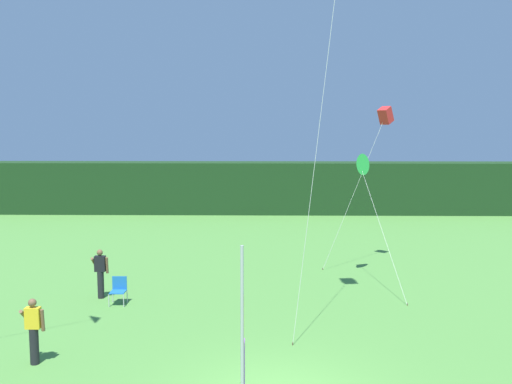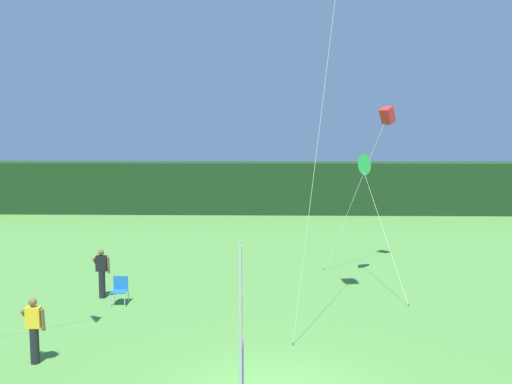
# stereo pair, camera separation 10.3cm
# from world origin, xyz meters

# --- Properties ---
(distant_treeline) EXTENTS (80.00, 2.40, 3.40)m
(distant_treeline) POSITION_xyz_m (0.00, 26.42, 1.70)
(distant_treeline) COLOR #193819
(distant_treeline) RESTS_ON ground
(banner_flag) EXTENTS (0.06, 1.03, 3.74)m
(banner_flag) POSITION_xyz_m (-0.69, -1.53, 1.79)
(banner_flag) COLOR #B7B7BC
(banner_flag) RESTS_ON ground
(person_near_banner) EXTENTS (0.55, 0.48, 1.68)m
(person_near_banner) POSITION_xyz_m (-5.87, 7.16, 0.90)
(person_near_banner) COLOR black
(person_near_banner) RESTS_ON ground
(person_mid_field) EXTENTS (0.55, 0.48, 1.65)m
(person_mid_field) POSITION_xyz_m (-5.96, 1.73, 0.88)
(person_mid_field) COLOR black
(person_mid_field) RESTS_ON ground
(folding_chair) EXTENTS (0.51, 0.51, 0.89)m
(folding_chair) POSITION_xyz_m (-5.10, 6.54, 0.51)
(folding_chair) COLOR #BCBCC1
(folding_chair) RESTS_ON ground
(kite_green_delta_1) EXTENTS (1.50, 3.98, 4.78)m
(kite_green_delta_1) POSITION_xyz_m (3.30, 10.03, 4.35)
(kite_green_delta_1) COLOR brown
(kite_green_delta_1) RESTS_ON ground
(kite_red_box_3) EXTENTS (2.95, 1.20, 6.62)m
(kite_red_box_3) POSITION_xyz_m (4.59, 11.90, 6.21)
(kite_red_box_3) COLOR brown
(kite_red_box_3) RESTS_ON ground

